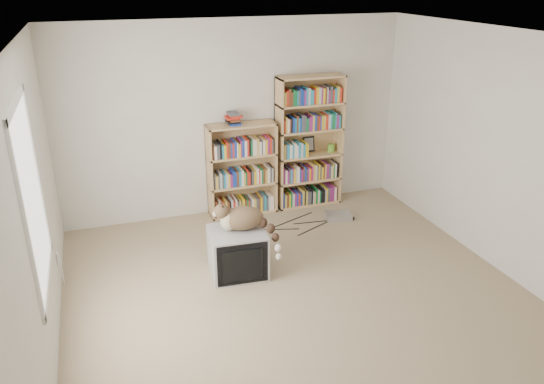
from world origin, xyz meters
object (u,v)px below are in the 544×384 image
object	(u,v)px
cat	(247,222)
dvd_player	(338,216)
bookcase_short	(242,173)
crt_tv	(237,252)
bookcase_tall	(309,145)

from	to	relation	value
cat	dvd_player	world-z (taller)	cat
bookcase_short	dvd_player	xyz separation A→B (m)	(1.13, -0.62, -0.52)
cat	dvd_player	distance (m)	1.83
cat	bookcase_short	xyz separation A→B (m)	(0.37, 1.51, -0.04)
crt_tv	bookcase_short	xyz separation A→B (m)	(0.48, 1.51, 0.31)
crt_tv	cat	size ratio (longest dim) A/B	0.93
bookcase_short	dvd_player	size ratio (longest dim) A/B	3.69
crt_tv	bookcase_short	world-z (taller)	bookcase_short
bookcase_tall	cat	bearing A→B (deg)	-130.92
crt_tv	bookcase_tall	distance (m)	2.16
bookcase_tall	dvd_player	distance (m)	1.03
bookcase_tall	dvd_player	world-z (taller)	bookcase_tall
cat	bookcase_tall	bearing A→B (deg)	54.51
cat	dvd_player	size ratio (longest dim) A/B	1.98
crt_tv	bookcase_short	bearing A→B (deg)	75.98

